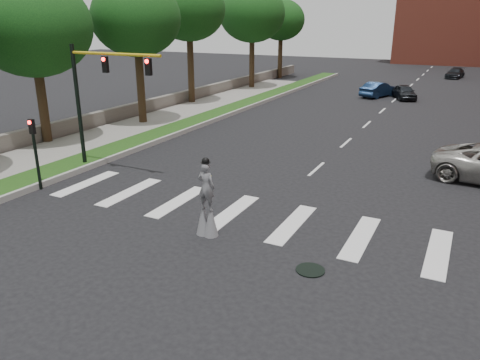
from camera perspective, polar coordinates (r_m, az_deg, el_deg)
ground_plane at (r=17.44m, az=1.24°, el=-5.83°), size 160.00×160.00×0.00m
grass_median at (r=39.52m, az=-1.44°, el=8.55°), size 2.00×60.00×0.25m
median_curb at (r=39.05m, az=-0.06°, el=8.45°), size 0.20×60.00×0.28m
sidewalk_left at (r=33.08m, az=-14.30°, el=5.82°), size 4.00×60.00×0.18m
stone_wall at (r=43.91m, az=-6.65°, el=10.05°), size 0.50×56.00×1.10m
manhole at (r=14.81m, az=8.57°, el=-10.80°), size 0.90×0.90×0.04m
traffic_signal at (r=24.14m, az=-17.25°, el=10.64°), size 5.30×0.23×6.20m
secondary_signal at (r=22.58m, az=-23.71°, el=3.62°), size 0.25×0.21×3.23m
stilt_performer at (r=16.49m, az=-4.08°, el=-3.09°), size 0.84×0.53×2.89m
car_near at (r=48.26m, az=19.41°, el=10.08°), size 3.07×4.32×1.37m
car_mid at (r=48.87m, az=16.51°, el=10.54°), size 3.02×4.72×1.47m
car_far at (r=68.24m, az=24.75°, el=11.73°), size 2.43×4.56×1.26m
tree_1 at (r=30.57m, az=-24.02°, el=16.71°), size 6.79×6.79×9.82m
tree_2 at (r=34.60m, az=-12.56°, el=18.67°), size 6.15×6.15×10.01m
tree_3 at (r=42.79m, az=-6.26°, el=19.92°), size 6.27×6.27×10.77m
tree_4 at (r=52.39m, az=1.50°, el=19.58°), size 7.00×7.00×10.82m
tree_5 at (r=62.44m, az=5.03°, el=18.84°), size 5.94×5.94×9.73m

